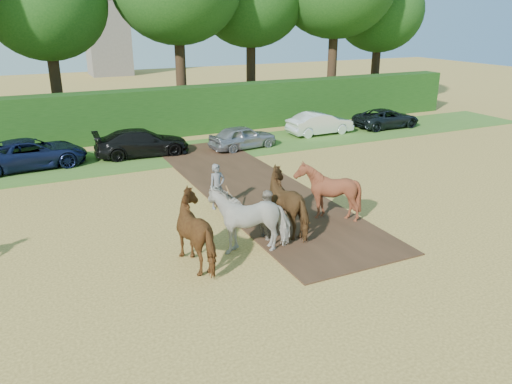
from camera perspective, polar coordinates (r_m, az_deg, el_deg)
name	(u,v)px	position (r m, az deg, el deg)	size (l,w,h in m)	color
ground	(301,259)	(16.04, 5.13, -7.62)	(120.00, 120.00, 0.00)	gold
earth_strip	(251,187)	(22.39, -0.63, 0.60)	(4.50, 17.00, 0.05)	#472D1C
grass_verge	(173,154)	(28.19, -9.46, 4.33)	(50.00, 5.00, 0.03)	#38601E
hedgerow	(151,114)	(32.11, -11.93, 8.77)	(46.00, 1.60, 3.00)	#14380F
spectator_near	(267,214)	(17.11, 1.30, -2.55)	(0.84, 0.66, 1.73)	#A1937E
plough_team	(270,209)	(16.99, 1.56, -1.91)	(7.31, 5.81, 2.20)	brown
parked_cars	(179,139)	(28.46, -8.78, 5.95)	(35.63, 3.56, 1.49)	silver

